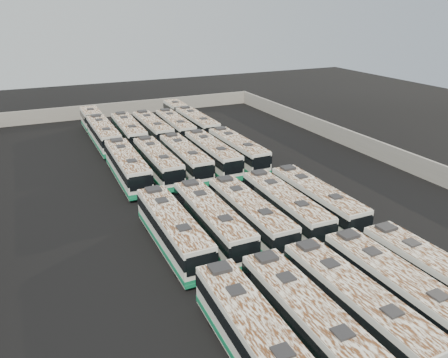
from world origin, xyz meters
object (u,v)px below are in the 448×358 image
bus_midfront_center (249,215)px  bus_midfront_far_right (316,200)px  bus_back_left (129,132)px  bus_back_center (153,129)px  bus_back_far_right (189,119)px  bus_back_far_left (99,129)px  bus_front_far_left (256,340)px  bus_front_center (356,306)px  bus_midfront_left (212,221)px  bus_midback_left (158,162)px  bus_front_far_right (440,280)px  bus_back_right (175,127)px  bus_midfront_right (285,207)px  bus_front_right (399,291)px  bus_front_left (310,324)px  bus_midback_right (212,154)px  bus_midback_center (185,158)px  bus_midback_far_right (238,150)px  bus_midfront_far_left (173,230)px  bus_midback_far_left (127,166)px

bus_midfront_center → bus_midfront_far_right: 6.54m
bus_back_left → bus_back_center: bus_back_left is taller
bus_midfront_far_right → bus_back_far_right: (0.01, 31.25, 0.01)m
bus_back_far_left → bus_back_center: 7.26m
bus_front_far_left → bus_front_center: size_ratio=1.01×
bus_midfront_left → bus_midback_left: 15.03m
bus_back_far_left → bus_back_far_right: bus_back_far_left is taller
bus_front_far_right → bus_back_right: size_ratio=1.00×
bus_front_far_right → bus_midfront_left: bearing=125.0°
bus_midfront_right → bus_front_right: bearing=-89.0°
bus_front_left → bus_midback_right: size_ratio=1.00×
bus_back_far_right → bus_midfront_far_right: bearing=-90.0°
bus_midfront_far_right → bus_back_far_left: bus_back_far_left is taller
bus_midback_center → bus_front_right: bearing=-83.0°
bus_back_left → bus_midback_center: bearing=-74.6°
bus_midfront_left → bus_back_far_right: size_ratio=0.64×
bus_midback_far_right → bus_back_left: (-9.70, 12.81, 0.04)m
bus_midfront_left → bus_midback_center: 15.33m
bus_midback_far_right → bus_front_right: bearing=-97.2°
bus_front_center → bus_back_far_right: bearing=80.5°
bus_front_right → bus_midback_center: 28.10m
bus_midfront_center → bus_front_left: bearing=-104.0°
bus_midfront_far_left → bus_front_right: bearing=-53.2°
bus_front_right → bus_midfront_far_right: bus_front_right is taller
bus_midfront_center → bus_midback_right: size_ratio=0.99×
bus_midback_right → bus_front_far_left: bearing=-108.8°
bus_midfront_left → bus_midfront_far_right: bearing=-1.4°
bus_front_center → bus_back_center: size_ratio=0.98×
bus_midfront_right → bus_back_far_right: bearing=85.4°
bus_front_far_left → bus_back_right: (9.61, 40.78, -0.02)m
bus_midfront_far_left → bus_back_far_right: bus_midfront_far_left is taller
bus_front_far_right → bus_midfront_far_left: bearing=133.4°
bus_midback_left → bus_back_far_right: bearing=58.6°
bus_front_far_left → bus_back_center: bearing=82.2°
bus_front_far_right → bus_midback_far_left: 30.84m
bus_front_far_left → bus_midback_far_right: (12.83, 27.94, 0.01)m
bus_midfront_far_left → bus_midback_left: size_ratio=1.02×
bus_back_left → bus_front_center: bearing=-84.1°
bus_midback_far_right → bus_back_far_left: size_ratio=0.63×
bus_front_left → bus_midback_far_left: (-3.25, 27.99, 0.05)m
bus_front_far_left → bus_midback_far_left: size_ratio=0.97×
bus_midfront_right → bus_midback_right: (-0.08, 15.19, 0.02)m
bus_midback_far_left → bus_midback_center: size_ratio=1.04×
bus_midback_far_left → bus_midfront_left: bearing=-77.2°
bus_midfront_far_left → bus_back_left: size_ratio=0.98×
bus_midback_far_left → bus_midback_center: (6.44, 0.05, -0.06)m
bus_back_center → bus_midfront_center: bearing=-90.8°
bus_front_far_left → bus_back_right: bus_front_far_left is taller
bus_front_center → bus_front_right: bus_front_right is taller
bus_front_far_right → bus_back_far_right: 44.09m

